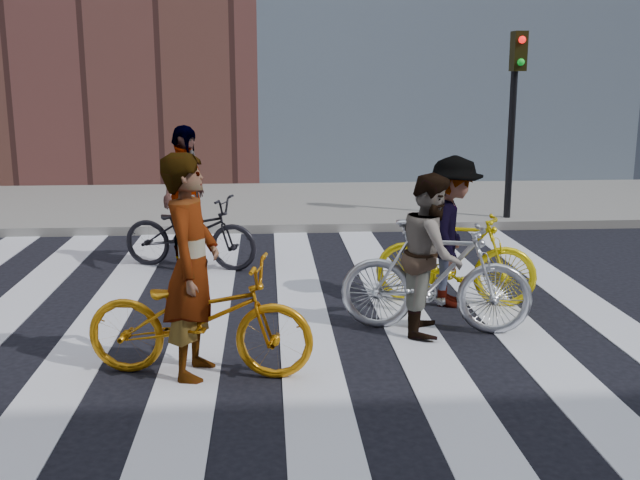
{
  "coord_description": "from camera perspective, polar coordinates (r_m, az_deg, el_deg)",
  "views": [
    {
      "loc": [
        0.17,
        -7.34,
        2.6
      ],
      "look_at": [
        0.72,
        0.3,
        0.91
      ],
      "focal_mm": 42.0,
      "sensor_mm": 36.0,
      "label": 1
    }
  ],
  "objects": [
    {
      "name": "bike_yellow_left",
      "position": [
        6.67,
        -9.18,
        -5.85
      ],
      "size": [
        2.1,
        1.04,
        1.06
      ],
      "primitive_type": "imported",
      "rotation": [
        0.0,
        0.0,
        1.4
      ],
      "color": "#C67A0B",
      "rests_on": "ground"
    },
    {
      "name": "rider_rear",
      "position": [
        10.32,
        -10.26,
        3.18
      ],
      "size": [
        0.8,
        1.24,
        1.96
      ],
      "primitive_type": "imported",
      "rotation": [
        0.0,
        0.0,
        1.27
      ],
      "color": "slate",
      "rests_on": "ground"
    },
    {
      "name": "zebra_crosswalk",
      "position": [
        7.79,
        -5.14,
        -7.09
      ],
      "size": [
        8.25,
        10.0,
        0.01
      ],
      "color": "silver",
      "rests_on": "ground"
    },
    {
      "name": "sidewalk_far",
      "position": [
        15.06,
        -4.69,
        2.71
      ],
      "size": [
        100.0,
        5.0,
        0.15
      ],
      "primitive_type": "cube",
      "color": "slate",
      "rests_on": "ground"
    },
    {
      "name": "bike_yellow_right",
      "position": [
        8.74,
        10.28,
        -1.35
      ],
      "size": [
        1.91,
        1.02,
        1.1
      ],
      "primitive_type": "imported",
      "rotation": [
        0.0,
        0.0,
        1.28
      ],
      "color": "yellow",
      "rests_on": "ground"
    },
    {
      "name": "bike_silver_mid",
      "position": [
        7.76,
        8.8,
        -2.78
      ],
      "size": [
        2.03,
        0.99,
        1.17
      ],
      "primitive_type": "imported",
      "rotation": [
        0.0,
        0.0,
        1.33
      ],
      "color": "silver",
      "rests_on": "ground"
    },
    {
      "name": "bike_dark_rear",
      "position": [
        10.4,
        -9.88,
        0.58
      ],
      "size": [
        2.03,
        1.21,
        1.01
      ],
      "primitive_type": "imported",
      "rotation": [
        0.0,
        0.0,
        1.27
      ],
      "color": "black",
      "rests_on": "ground"
    },
    {
      "name": "rider_right",
      "position": [
        8.66,
        10.03,
        0.64
      ],
      "size": [
        0.93,
        1.25,
        1.72
      ],
      "primitive_type": "imported",
      "rotation": [
        0.0,
        0.0,
        1.28
      ],
      "color": "slate",
      "rests_on": "ground"
    },
    {
      "name": "traffic_signal",
      "position": [
        13.36,
        14.62,
        10.64
      ],
      "size": [
        0.22,
        0.42,
        3.33
      ],
      "color": "black",
      "rests_on": "ground"
    },
    {
      "name": "rider_mid",
      "position": [
        7.69,
        8.5,
        -1.05
      ],
      "size": [
        0.8,
        0.93,
        1.65
      ],
      "primitive_type": "imported",
      "rotation": [
        0.0,
        0.0,
        1.33
      ],
      "color": "slate",
      "rests_on": "ground"
    },
    {
      "name": "rider_left",
      "position": [
        6.54,
        -9.75,
        -2.03
      ],
      "size": [
        0.59,
        0.79,
        1.98
      ],
      "primitive_type": "imported",
      "rotation": [
        0.0,
        0.0,
        1.4
      ],
      "color": "slate",
      "rests_on": "ground"
    },
    {
      "name": "ground",
      "position": [
        7.79,
        -5.14,
        -7.13
      ],
      "size": [
        100.0,
        100.0,
        0.0
      ],
      "primitive_type": "plane",
      "color": "black",
      "rests_on": "ground"
    }
  ]
}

